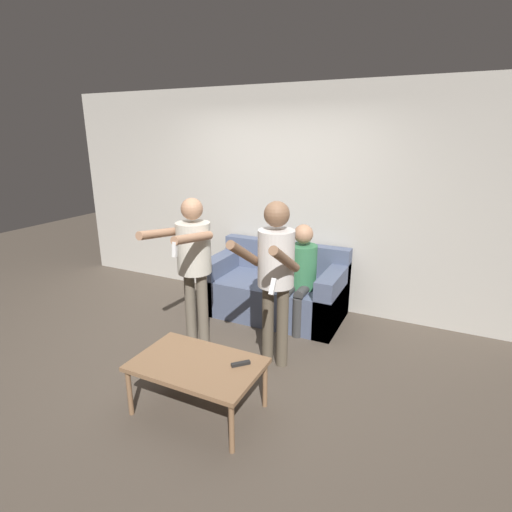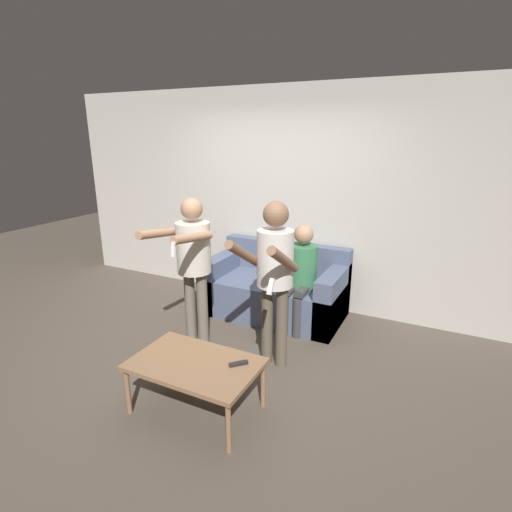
{
  "view_description": "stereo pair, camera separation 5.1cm",
  "coord_description": "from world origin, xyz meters",
  "px_view_note": "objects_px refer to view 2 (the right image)",
  "views": [
    {
      "loc": [
        1.94,
        -2.97,
        2.14
      ],
      "look_at": [
        0.17,
        0.68,
        0.89
      ],
      "focal_mm": 28.0,
      "sensor_mm": 36.0,
      "label": 1
    },
    {
      "loc": [
        1.98,
        -2.95,
        2.14
      ],
      "look_at": [
        0.17,
        0.68,
        0.89
      ],
      "focal_mm": 28.0,
      "sensor_mm": 36.0,
      "label": 2
    }
  ],
  "objects_px": {
    "couch": "(276,291)",
    "person_standing_left": "(193,256)",
    "remote_on_table": "(238,364)",
    "coffee_table": "(195,367)",
    "person_seated": "(301,272)",
    "person_standing_right": "(274,267)"
  },
  "relations": [
    {
      "from": "couch",
      "to": "person_standing_left",
      "type": "bearing_deg",
      "value": -112.66
    },
    {
      "from": "couch",
      "to": "remote_on_table",
      "type": "xyz_separation_m",
      "value": [
        0.49,
        -1.83,
        0.15
      ]
    },
    {
      "from": "couch",
      "to": "person_standing_left",
      "type": "relative_size",
      "value": 1.06
    },
    {
      "from": "person_standing_left",
      "to": "remote_on_table",
      "type": "xyz_separation_m",
      "value": [
        0.94,
        -0.77,
        -0.53
      ]
    },
    {
      "from": "person_standing_left",
      "to": "coffee_table",
      "type": "distance_m",
      "value": 1.22
    },
    {
      "from": "couch",
      "to": "remote_on_table",
      "type": "bearing_deg",
      "value": -74.89
    },
    {
      "from": "person_seated",
      "to": "coffee_table",
      "type": "bearing_deg",
      "value": -96.82
    },
    {
      "from": "couch",
      "to": "person_standing_right",
      "type": "height_order",
      "value": "person_standing_right"
    },
    {
      "from": "person_seated",
      "to": "remote_on_table",
      "type": "relative_size",
      "value": 8.94
    },
    {
      "from": "person_standing_left",
      "to": "coffee_table",
      "type": "xyz_separation_m",
      "value": [
        0.61,
        -0.88,
        -0.58
      ]
    },
    {
      "from": "coffee_table",
      "to": "person_standing_left",
      "type": "bearing_deg",
      "value": 124.8
    },
    {
      "from": "person_standing_right",
      "to": "remote_on_table",
      "type": "height_order",
      "value": "person_standing_right"
    },
    {
      "from": "couch",
      "to": "person_standing_left",
      "type": "distance_m",
      "value": 1.34
    },
    {
      "from": "person_seated",
      "to": "coffee_table",
      "type": "xyz_separation_m",
      "value": [
        -0.21,
        -1.76,
        -0.27
      ]
    },
    {
      "from": "person_standing_left",
      "to": "remote_on_table",
      "type": "distance_m",
      "value": 1.32
    },
    {
      "from": "coffee_table",
      "to": "couch",
      "type": "bearing_deg",
      "value": 95.03
    },
    {
      "from": "person_standing_right",
      "to": "remote_on_table",
      "type": "distance_m",
      "value": 0.94
    },
    {
      "from": "couch",
      "to": "person_seated",
      "type": "height_order",
      "value": "person_seated"
    },
    {
      "from": "person_standing_left",
      "to": "person_standing_right",
      "type": "relative_size",
      "value": 0.98
    },
    {
      "from": "coffee_table",
      "to": "remote_on_table",
      "type": "xyz_separation_m",
      "value": [
        0.32,
        0.12,
        0.05
      ]
    },
    {
      "from": "person_standing_left",
      "to": "person_seated",
      "type": "relative_size",
      "value": 1.31
    },
    {
      "from": "person_standing_right",
      "to": "person_seated",
      "type": "distance_m",
      "value": 0.94
    }
  ]
}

